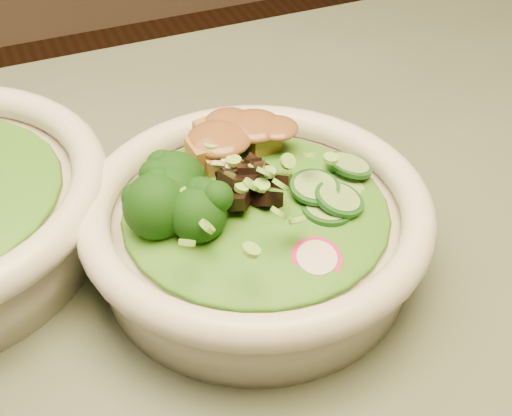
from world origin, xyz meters
name	(u,v)px	position (x,y,z in m)	size (l,w,h in m)	color
salad_bowl	(256,229)	(0.04, 0.05, 0.78)	(0.23, 0.23, 0.06)	silver
lettuce_bed	(256,207)	(0.04, 0.05, 0.80)	(0.17, 0.17, 0.02)	#2E6515
broccoli_florets	(174,209)	(-0.01, 0.05, 0.82)	(0.07, 0.06, 0.04)	black
radish_slices	(287,263)	(0.04, -0.01, 0.80)	(0.09, 0.03, 0.02)	#AF0D4C
cucumber_slices	(338,182)	(0.10, 0.04, 0.81)	(0.06, 0.06, 0.03)	#7CA159
mushroom_heap	(251,184)	(0.05, 0.06, 0.81)	(0.06, 0.06, 0.03)	black
tofu_cubes	(236,148)	(0.05, 0.10, 0.81)	(0.08, 0.05, 0.03)	olive
peanut_sauce	(236,135)	(0.05, 0.10, 0.82)	(0.06, 0.05, 0.01)	brown
scallion_garnish	(256,183)	(0.04, 0.05, 0.82)	(0.16, 0.16, 0.02)	#7CBD42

